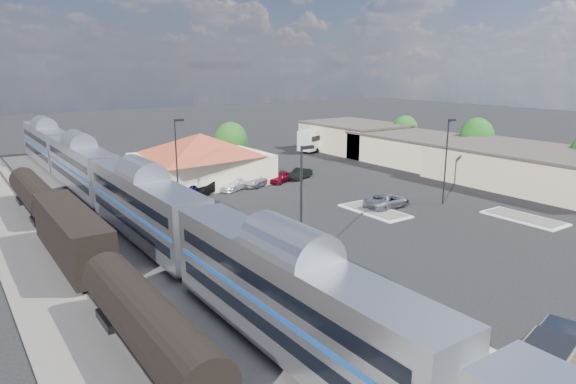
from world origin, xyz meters
TOP-DOWN VIEW (x-y plane):
  - ground at (0.00, 0.00)m, footprint 280.00×280.00m
  - railbed at (-21.00, 8.00)m, footprint 16.00×100.00m
  - platform at (-12.00, 6.00)m, footprint 5.50×92.00m
  - passenger_train at (-18.00, 6.36)m, footprint 3.00×104.00m
  - freight_cars at (-24.00, 5.09)m, footprint 2.80×46.00m
  - station_depot at (-4.56, 24.00)m, footprint 18.35×12.24m
  - buildings_east at (28.00, 14.28)m, footprint 14.40×51.40m
  - traffic_island_south at (4.00, 2.00)m, footprint 3.30×7.50m
  - traffic_island_north at (14.00, -8.00)m, footprint 3.30×7.50m
  - lamp_plat_s at (-10.90, -6.00)m, footprint 1.08×0.25m
  - lamp_plat_n at (-10.90, 16.00)m, footprint 1.08×0.25m
  - lamp_lot at (12.10, 0.00)m, footprint 1.08×0.25m
  - tree_east_b at (34.00, 12.00)m, footprint 4.94×4.94m
  - tree_east_c at (34.00, 26.00)m, footprint 4.41×4.41m
  - tree_depot at (3.00, 30.00)m, footprint 4.71×4.71m
  - pickup_truck at (-8.50, -23.14)m, footprint 6.32×3.49m
  - suv at (6.09, 2.34)m, footprint 5.64×3.04m
  - coach_bus at (24.00, 36.00)m, footprint 11.79×6.68m
  - person_a at (-12.19, -8.81)m, footprint 0.45×0.65m
  - person_b at (-11.96, 4.91)m, footprint 0.81×0.98m
  - parked_car_a at (-8.50, 18.42)m, footprint 4.59×3.38m
  - parked_car_b at (-5.96, 18.72)m, footprint 4.75×3.53m
  - parked_car_c at (-2.76, 18.42)m, footprint 5.42×3.97m
  - parked_car_d at (0.44, 18.72)m, footprint 5.70×4.49m
  - parked_car_e at (3.64, 18.42)m, footprint 4.24×3.30m
  - parked_car_f at (6.84, 18.72)m, footprint 4.48×3.01m

SIDE VIEW (x-z plane):
  - ground at x=0.00m, z-range 0.00..0.00m
  - railbed at x=-21.00m, z-range 0.00..0.12m
  - platform at x=-12.00m, z-range 0.00..0.18m
  - traffic_island_south at x=4.00m, z-range 0.00..0.21m
  - traffic_island_north at x=14.00m, z-range 0.00..0.21m
  - parked_car_e at x=3.64m, z-range 0.00..1.35m
  - parked_car_f at x=6.84m, z-range 0.00..1.40m
  - parked_car_d at x=0.44m, z-range 0.00..1.44m
  - parked_car_a at x=-8.50m, z-range 0.00..1.45m
  - parked_car_c at x=-2.76m, z-range 0.00..1.46m
  - parked_car_b at x=-5.96m, z-range 0.00..1.50m
  - suv at x=6.09m, z-range 0.00..1.50m
  - pickup_truck at x=-8.50m, z-range -0.05..2.01m
  - person_a at x=-12.19m, z-range 0.18..1.89m
  - person_b at x=-11.96m, z-range 0.18..2.03m
  - freight_cars at x=-24.00m, z-range -0.07..3.93m
  - coach_bus at x=24.00m, z-range 0.29..4.03m
  - buildings_east at x=28.00m, z-range -0.13..4.67m
  - passenger_train at x=-18.00m, z-range 0.09..5.64m
  - station_depot at x=-4.56m, z-range 0.03..6.23m
  - tree_east_c at x=34.00m, z-range 0.66..6.87m
  - tree_depot at x=3.00m, z-range 0.71..7.34m
  - tree_east_b at x=34.00m, z-range 0.74..7.70m
  - lamp_plat_s at x=-10.90m, z-range 0.84..9.84m
  - lamp_plat_n at x=-10.90m, z-range 0.84..9.84m
  - lamp_lot at x=12.10m, z-range 0.84..9.84m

